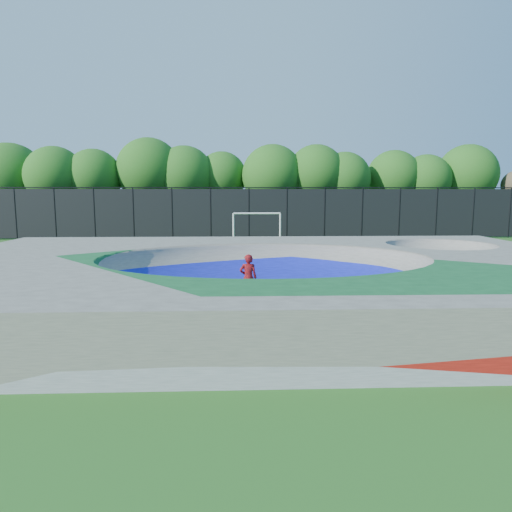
# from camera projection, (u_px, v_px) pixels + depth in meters

# --- Properties ---
(ground) EXTENTS (120.00, 120.00, 0.00)m
(ground) POSITION_uv_depth(u_px,v_px,m) (264.00, 301.00, 15.30)
(ground) COLOR #1E5417
(ground) RESTS_ON ground
(skate_deck) EXTENTS (22.00, 14.00, 1.50)m
(skate_deck) POSITION_uv_depth(u_px,v_px,m) (264.00, 279.00, 15.20)
(skate_deck) COLOR gray
(skate_deck) RESTS_ON ground
(skater) EXTENTS (0.59, 0.39, 1.59)m
(skater) POSITION_uv_depth(u_px,v_px,m) (248.00, 278.00, 15.07)
(skater) COLOR red
(skater) RESTS_ON ground
(skateboard) EXTENTS (0.78, 0.23, 0.05)m
(skateboard) POSITION_uv_depth(u_px,v_px,m) (248.00, 301.00, 15.18)
(skateboard) COLOR black
(skateboard) RESTS_ON ground
(soccer_goal) EXTENTS (3.39, 0.12, 2.24)m
(soccer_goal) POSITION_uv_depth(u_px,v_px,m) (257.00, 222.00, 31.78)
(soccer_goal) COLOR silver
(soccer_goal) RESTS_ON ground
(fence) EXTENTS (48.09, 0.09, 4.04)m
(fence) POSITION_uv_depth(u_px,v_px,m) (249.00, 212.00, 35.80)
(fence) COLOR black
(fence) RESTS_ON ground
(treeline) EXTENTS (52.27, 7.39, 8.40)m
(treeline) POSITION_uv_depth(u_px,v_px,m) (217.00, 176.00, 40.44)
(treeline) COLOR #483824
(treeline) RESTS_ON ground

